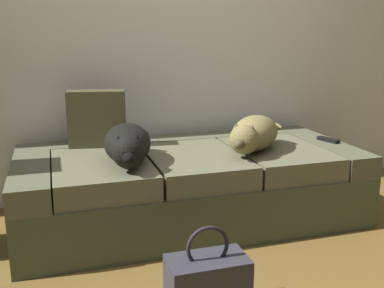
{
  "coord_description": "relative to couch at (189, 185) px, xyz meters",
  "views": [
    {
      "loc": [
        -0.75,
        -1.5,
        1.1
      ],
      "look_at": [
        0.0,
        0.92,
        0.48
      ],
      "focal_mm": 42.36,
      "sensor_mm": 36.0,
      "label": 1
    }
  ],
  "objects": [
    {
      "name": "couch",
      "position": [
        0.0,
        0.0,
        0.0
      ],
      "size": [
        1.98,
        0.93,
        0.43
      ],
      "color": "#424D35",
      "rests_on": "ground"
    },
    {
      "name": "dog_dark",
      "position": [
        -0.39,
        -0.16,
        0.32
      ],
      "size": [
        0.31,
        0.59,
        0.2
      ],
      "color": "black",
      "rests_on": "couch"
    },
    {
      "name": "dog_tan",
      "position": [
        0.35,
        -0.12,
        0.32
      ],
      "size": [
        0.48,
        0.52,
        0.2
      ],
      "color": "olive",
      "rests_on": "couch"
    },
    {
      "name": "tv_remote",
      "position": [
        0.91,
        -0.05,
        0.23
      ],
      "size": [
        0.09,
        0.16,
        0.02
      ],
      "primitive_type": "cube",
      "rotation": [
        0.0,
        0.0,
        0.31
      ],
      "color": "black",
      "rests_on": "couch"
    },
    {
      "name": "throw_pillow",
      "position": [
        -0.5,
        0.26,
        0.39
      ],
      "size": [
        0.36,
        0.18,
        0.34
      ],
      "primitive_type": "cube",
      "rotation": [
        0.0,
        0.0,
        -0.19
      ],
      "color": "#443F25",
      "rests_on": "couch"
    },
    {
      "name": "handbag",
      "position": [
        -0.21,
        -0.94,
        -0.09
      ],
      "size": [
        0.32,
        0.18,
        0.38
      ],
      "color": "#31303A",
      "rests_on": "ground"
    }
  ]
}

